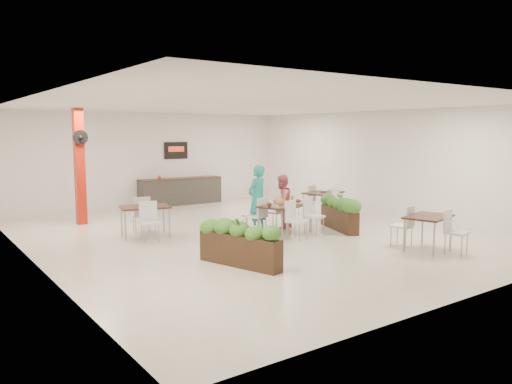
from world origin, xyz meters
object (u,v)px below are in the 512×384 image
(side_table_a, at_px, (145,211))
(service_counter, at_px, (181,191))
(planter_right, at_px, (339,211))
(diner_woman, at_px, (282,202))
(planter_left, at_px, (240,240))
(side_table_c, at_px, (428,222))
(side_table_b, at_px, (323,196))
(diner_man, at_px, (257,199))
(main_table, at_px, (285,209))
(red_column, at_px, (80,165))

(side_table_a, bearing_deg, service_counter, 67.27)
(side_table_a, bearing_deg, planter_right, -12.56)
(diner_woman, bearing_deg, planter_left, 22.21)
(side_table_c, bearing_deg, side_table_b, 61.08)
(side_table_a, bearing_deg, side_table_c, -34.69)
(planter_left, bearing_deg, side_table_a, 95.80)
(service_counter, height_order, side_table_b, service_counter)
(service_counter, height_order, diner_man, service_counter)
(diner_man, xyz_separation_m, side_table_b, (2.98, 0.74, -0.23))
(planter_right, bearing_deg, side_table_a, 154.30)
(main_table, relative_size, side_table_b, 1.14)
(side_table_b, distance_m, side_table_c, 4.64)
(diner_woman, distance_m, side_table_b, 2.31)
(planter_right, distance_m, side_table_b, 2.08)
(diner_woman, bearing_deg, service_counter, -106.14)
(service_counter, distance_m, diner_woman, 5.58)
(diner_man, relative_size, side_table_b, 1.03)
(side_table_c, bearing_deg, planter_left, 147.83)
(service_counter, relative_size, main_table, 1.57)
(red_column, height_order, side_table_c, red_column)
(diner_man, xyz_separation_m, side_table_a, (-2.56, 1.12, -0.23))
(red_column, xyz_separation_m, side_table_b, (6.33, -2.97, -1.01))
(planter_right, bearing_deg, side_table_c, -90.90)
(main_table, relative_size, planter_right, 1.10)
(diner_woman, height_order, planter_left, diner_woman)
(planter_left, xyz_separation_m, side_table_a, (-0.37, 3.62, 0.12))
(diner_man, relative_size, planter_right, 0.99)
(diner_man, distance_m, side_table_a, 2.81)
(main_table, relative_size, planter_left, 1.03)
(red_column, bearing_deg, planter_left, -79.53)
(red_column, distance_m, service_counter, 4.56)
(side_table_b, bearing_deg, side_table_c, -118.98)
(red_column, height_order, diner_man, red_column)
(diner_woman, height_order, side_table_a, diner_woman)
(side_table_a, bearing_deg, diner_woman, -5.27)
(planter_right, bearing_deg, red_column, 137.92)
(main_table, bearing_deg, planter_right, -13.86)
(planter_left, distance_m, side_table_b, 6.11)
(side_table_b, bearing_deg, main_table, -166.66)
(main_table, distance_m, side_table_c, 3.43)
(diner_man, height_order, planter_right, diner_man)
(diner_woman, bearing_deg, diner_man, -17.64)
(main_table, xyz_separation_m, planter_right, (1.51, -0.37, -0.15))
(main_table, height_order, side_table_a, same)
(red_column, height_order, planter_left, red_column)
(service_counter, relative_size, planter_right, 1.72)
(diner_man, height_order, side_table_c, diner_man)
(red_column, xyz_separation_m, diner_man, (3.34, -3.71, -0.78))
(service_counter, height_order, main_table, service_counter)
(planter_left, distance_m, planter_right, 4.36)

